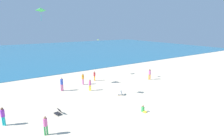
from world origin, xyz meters
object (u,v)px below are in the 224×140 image
at_px(person_3, 62,83).
at_px(person_2, 90,84).
at_px(beach_chair_far_left, 58,112).
at_px(person_7, 83,78).
at_px(beach_chair_far_right, 120,93).
at_px(person_4, 143,109).
at_px(person_0, 45,124).
at_px(kite_lime, 98,40).
at_px(person_1, 3,115).
at_px(kite_green, 41,9).
at_px(person_5, 150,74).
at_px(person_6, 94,75).

bearing_deg(person_3, person_2, -122.64).
relative_size(beach_chair_far_left, person_7, 0.43).
height_order(beach_chair_far_right, person_2, person_2).
distance_m(beach_chair_far_right, person_4, 4.76).
height_order(person_0, person_3, person_3).
bearing_deg(beach_chair_far_right, person_4, 123.01).
height_order(person_3, person_4, person_3).
xyz_separation_m(beach_chair_far_left, person_3, (2.34, 5.85, 0.75)).
distance_m(person_3, person_7, 3.34).
distance_m(beach_chair_far_left, kite_lime, 20.07).
distance_m(person_1, kite_lime, 22.46).
xyz_separation_m(person_2, kite_lime, (7.32, 10.76, 4.51)).
height_order(beach_chair_far_left, person_3, person_3).
xyz_separation_m(beach_chair_far_left, kite_green, (0.27, 4.38, 9.15)).
xyz_separation_m(person_3, person_4, (4.35, -9.76, -0.75)).
distance_m(person_4, kite_green, 13.92).
bearing_deg(beach_chair_far_right, person_7, -30.34).
relative_size(beach_chair_far_right, person_1, 0.57).
height_order(person_5, person_6, person_5).
bearing_deg(person_0, person_5, 120.19).
height_order(person_2, kite_green, kite_green).
xyz_separation_m(person_1, person_5, (19.08, 2.83, 0.03)).
bearing_deg(person_7, kite_lime, 49.30).
bearing_deg(person_2, person_6, -166.55).
bearing_deg(person_7, beach_chair_far_right, -72.10).
xyz_separation_m(beach_chair_far_left, kite_lime, (12.58, 14.78, 5.10)).
bearing_deg(kite_green, person_4, -52.21).
bearing_deg(person_2, person_4, 59.79).
distance_m(beach_chair_far_left, person_5, 15.25).
xyz_separation_m(person_6, kite_green, (-7.48, -3.07, 8.58)).
relative_size(beach_chair_far_right, person_3, 0.51).
relative_size(beach_chair_far_left, person_5, 0.43).
xyz_separation_m(person_7, kite_lime, (7.01, 8.07, 4.43)).
height_order(beach_chair_far_left, person_6, person_6).
bearing_deg(person_6, beach_chair_far_right, 93.32).
relative_size(person_0, person_2, 1.03).
distance_m(beach_chair_far_right, person_3, 7.22).
xyz_separation_m(beach_chair_far_right, person_1, (-11.67, -0.24, 0.62)).
bearing_deg(beach_chair_far_right, kite_lime, -68.09).
bearing_deg(person_2, beach_chair_far_right, 83.62).
xyz_separation_m(person_2, person_7, (0.31, 2.69, 0.08)).
distance_m(person_2, person_7, 2.71).
distance_m(beach_chair_far_left, beach_chair_far_right, 7.49).
relative_size(person_1, person_4, 2.35).
height_order(person_3, kite_lime, kite_lime).
height_order(beach_chair_far_right, person_0, person_0).
height_order(person_3, person_5, person_3).
xyz_separation_m(person_2, person_5, (9.60, -0.63, 0.09)).
distance_m(beach_chair_far_left, person_2, 6.64).
height_order(person_1, person_4, person_1).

